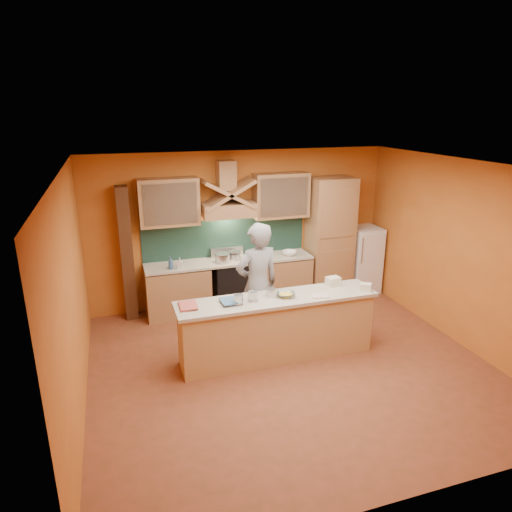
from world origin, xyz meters
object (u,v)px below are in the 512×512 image
object	(u,v)px
person	(257,285)
mixing_bowl	(286,294)
stove	(230,284)
fridge	(363,259)
kitchen_scale	(271,293)

from	to	relation	value
person	mixing_bowl	distance (m)	0.55
stove	fridge	bearing A→B (deg)	0.00
kitchen_scale	person	bearing A→B (deg)	110.09
stove	mixing_bowl	xyz separation A→B (m)	(0.33, -1.90, 0.53)
fridge	mixing_bowl	xyz separation A→B (m)	(-2.37, -1.90, 0.33)
mixing_bowl	fridge	bearing A→B (deg)	38.70
kitchen_scale	mixing_bowl	world-z (taller)	kitchen_scale
kitchen_scale	stove	bearing A→B (deg)	104.32
stove	fridge	xyz separation A→B (m)	(2.70, 0.00, 0.20)
person	stove	bearing A→B (deg)	-98.26
stove	kitchen_scale	size ratio (longest dim) A/B	7.72
fridge	kitchen_scale	world-z (taller)	fridge
person	mixing_bowl	world-z (taller)	person
stove	person	size ratio (longest dim) A/B	0.47
person	fridge	bearing A→B (deg)	-162.29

